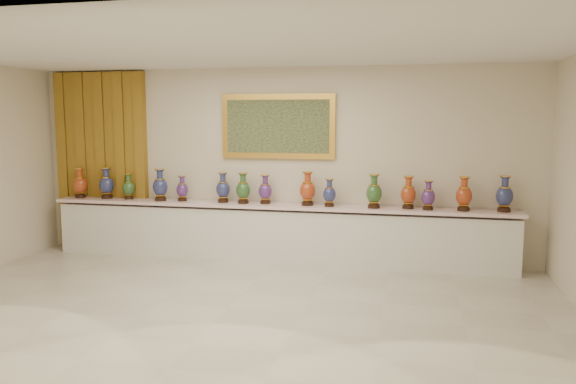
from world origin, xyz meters
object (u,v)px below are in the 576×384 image
counter (275,233)px  vase_2 (129,188)px  vase_0 (80,185)px  vase_1 (106,185)px

counter → vase_2: 2.56m
vase_0 → vase_2: (0.87, 0.03, -0.03)m
counter → vase_2: vase_2 is taller
vase_0 → counter: bearing=0.4°
vase_2 → counter: bearing=-0.3°
vase_1 → vase_2: bearing=0.1°
counter → vase_2: (-2.48, 0.01, 0.65)m
vase_0 → vase_1: size_ratio=0.97×
counter → vase_1: bearing=179.8°
counter → vase_2: bearing=179.7°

